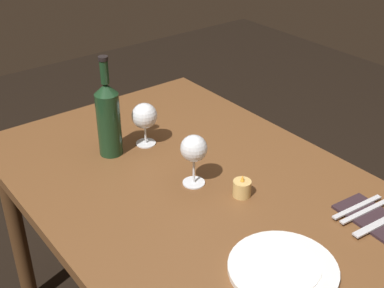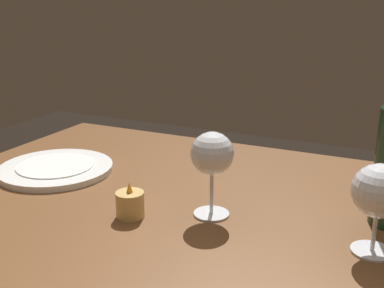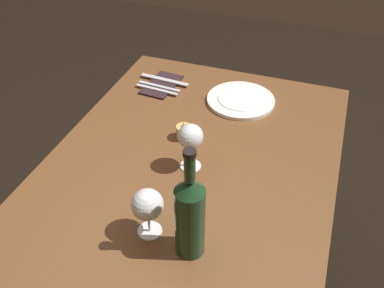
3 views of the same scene
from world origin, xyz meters
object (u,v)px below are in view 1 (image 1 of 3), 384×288
(wine_glass_right, at_px, (194,149))
(fork_outer, at_px, (357,207))
(folded_napkin, at_px, (372,218))
(wine_bottle, at_px, (108,117))
(wine_glass_left, at_px, (145,117))
(table_knife, at_px, (383,222))
(dinner_plate, at_px, (283,268))
(votive_candle, at_px, (242,189))
(fork_inner, at_px, (365,211))

(wine_glass_right, distance_m, fork_outer, 0.47)
(folded_napkin, bearing_deg, fork_outer, 180.00)
(wine_bottle, height_order, folded_napkin, wine_bottle)
(wine_glass_left, distance_m, table_knife, 0.78)
(folded_napkin, bearing_deg, wine_bottle, -152.34)
(dinner_plate, relative_size, fork_outer, 1.43)
(votive_candle, relative_size, fork_outer, 0.37)
(wine_glass_right, bearing_deg, fork_outer, 36.32)
(wine_bottle, height_order, fork_outer, wine_bottle)
(wine_glass_right, distance_m, dinner_plate, 0.43)
(wine_glass_right, relative_size, wine_bottle, 0.48)
(wine_glass_left, xyz_separation_m, table_knife, (0.73, 0.26, -0.09))
(wine_bottle, height_order, table_knife, wine_bottle)
(wine_glass_left, distance_m, wine_glass_right, 0.28)
(wine_glass_right, bearing_deg, votive_candle, 28.46)
(wine_bottle, distance_m, dinner_plate, 0.72)
(fork_inner, bearing_deg, wine_glass_left, -159.20)
(wine_glass_right, xyz_separation_m, fork_inner, (0.40, 0.27, -0.10))
(fork_outer, bearing_deg, wine_bottle, -150.61)
(wine_glass_left, relative_size, votive_candle, 2.19)
(votive_candle, relative_size, table_knife, 0.32)
(wine_glass_right, relative_size, fork_inner, 0.88)
(fork_outer, bearing_deg, dinner_plate, -82.97)
(table_knife, bearing_deg, dinner_plate, -96.79)
(wine_bottle, xyz_separation_m, fork_outer, (0.67, 0.38, -0.12))
(wine_glass_right, distance_m, fork_inner, 0.49)
(votive_candle, distance_m, fork_inner, 0.34)
(wine_glass_left, xyz_separation_m, dinner_plate, (0.69, -0.07, -0.09))
(wine_glass_left, xyz_separation_m, folded_napkin, (0.70, 0.26, -0.10))
(wine_bottle, bearing_deg, folded_napkin, 27.66)
(votive_candle, xyz_separation_m, fork_inner, (0.27, 0.20, -0.01))
(wine_bottle, xyz_separation_m, dinner_plate, (0.71, 0.05, -0.12))
(fork_outer, distance_m, table_knife, 0.08)
(votive_candle, bearing_deg, fork_outer, 40.01)
(fork_inner, relative_size, table_knife, 0.86)
(table_knife, bearing_deg, wine_glass_right, -148.82)
(votive_candle, bearing_deg, folded_napkin, 34.82)
(fork_inner, distance_m, fork_outer, 0.02)
(table_knife, bearing_deg, folded_napkin, 180.00)
(votive_candle, xyz_separation_m, folded_napkin, (0.29, 0.20, -0.02))
(wine_bottle, relative_size, fork_inner, 1.82)
(wine_glass_left, relative_size, wine_glass_right, 0.92)
(wine_bottle, height_order, dinner_plate, wine_bottle)
(votive_candle, height_order, fork_outer, votive_candle)
(wine_bottle, relative_size, folded_napkin, 1.65)
(fork_inner, bearing_deg, fork_outer, 180.00)
(wine_glass_right, relative_size, dinner_plate, 0.61)
(votive_candle, relative_size, fork_inner, 0.37)
(wine_glass_left, relative_size, fork_outer, 0.81)
(fork_outer, xyz_separation_m, table_knife, (0.08, 0.00, 0.00))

